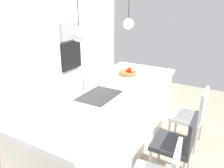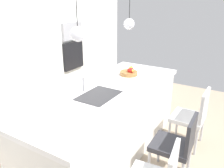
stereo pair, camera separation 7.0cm
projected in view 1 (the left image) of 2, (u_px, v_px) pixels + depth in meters
The scene contains 12 objects.
floor at pixel (109, 150), 3.37m from camera, with size 6.60×6.60×0.00m, color tan.
back_wall at pixel (21, 51), 3.68m from camera, with size 6.00×0.10×2.60m, color white.
kitchen_island at pixel (108, 121), 3.20m from camera, with size 2.73×1.04×0.96m.
sink_basin at pixel (99, 96), 2.86m from camera, with size 0.56×0.40×0.02m, color #2D2D30.
faucet at pixel (85, 82), 2.90m from camera, with size 0.02×0.17×0.22m.
fruit_bowl at pixel (128, 72), 3.61m from camera, with size 0.28×0.28×0.15m.
microwave at pixel (69, 31), 4.52m from camera, with size 0.54×0.08×0.34m, color #9E9EA3.
oven at pixel (71, 56), 4.69m from camera, with size 0.56×0.08×0.56m, color black.
chair_middle at pixel (178, 143), 2.71m from camera, with size 0.44×0.47×0.86m.
chair_far at pixel (192, 114), 3.34m from camera, with size 0.46×0.45×0.91m.
pendant_light_left at pixel (79, 34), 2.29m from camera, with size 0.16×0.16×0.76m.
pendant_light_right at pixel (128, 24), 3.21m from camera, with size 0.16×0.16×0.76m.
Camera 1 is at (-2.42, -1.44, 2.10)m, focal length 36.56 mm.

